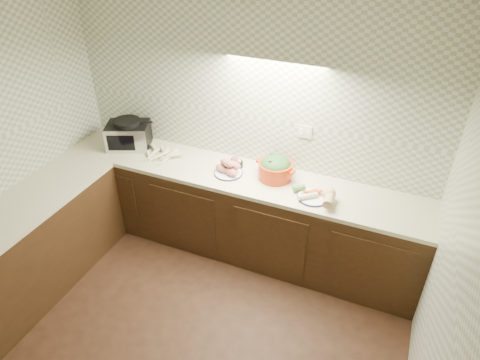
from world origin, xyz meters
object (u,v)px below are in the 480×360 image
at_px(toaster_oven, 128,134).
at_px(veg_plate, 320,195).
at_px(onion_bowl, 236,163).
at_px(dutch_oven, 275,168).
at_px(parsnip_pile, 159,155).
at_px(sweet_potato_plate, 229,168).

distance_m(toaster_oven, veg_plate, 2.07).
distance_m(onion_bowl, dutch_oven, 0.43).
bearing_deg(veg_plate, dutch_oven, 159.92).
height_order(toaster_oven, dutch_oven, toaster_oven).
height_order(toaster_oven, veg_plate, toaster_oven).
bearing_deg(dutch_oven, veg_plate, -7.25).
bearing_deg(parsnip_pile, sweet_potato_plate, 0.40).
relative_size(sweet_potato_plate, onion_bowl, 1.97).
bearing_deg(parsnip_pile, toaster_oven, 168.58).
distance_m(parsnip_pile, sweet_potato_plate, 0.76).
relative_size(toaster_oven, onion_bowl, 3.64).
xyz_separation_m(parsnip_pile, veg_plate, (1.66, -0.06, 0.02)).
relative_size(toaster_oven, veg_plate, 1.28).
bearing_deg(parsnip_pile, dutch_oven, 5.14).
bearing_deg(sweet_potato_plate, veg_plate, -4.39).
xyz_separation_m(onion_bowl, dutch_oven, (0.42, -0.04, 0.07)).
xyz_separation_m(parsnip_pile, dutch_oven, (1.19, 0.11, 0.08)).
xyz_separation_m(toaster_oven, parsnip_pile, (0.41, -0.08, -0.11)).
bearing_deg(dutch_oven, toaster_oven, -166.29).
distance_m(onion_bowl, veg_plate, 0.91).
height_order(toaster_oven, sweet_potato_plate, toaster_oven).
bearing_deg(toaster_oven, veg_plate, -26.88).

